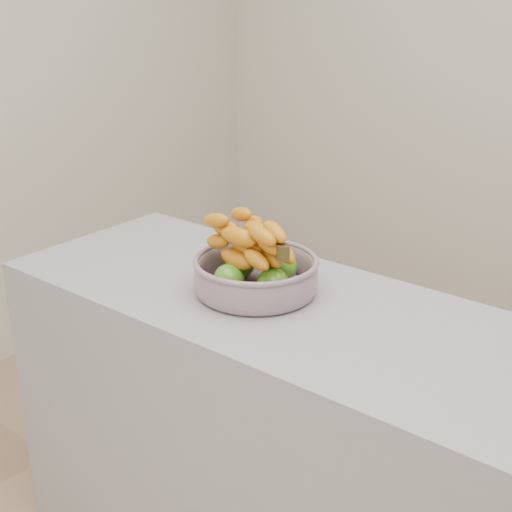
% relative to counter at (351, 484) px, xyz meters
% --- Properties ---
extents(counter, '(2.00, 0.60, 0.90)m').
position_rel_counter_xyz_m(counter, '(0.00, 0.00, 0.00)').
color(counter, '#A3A3AC').
rests_on(counter, ground).
extents(fruit_bowl, '(0.32, 0.32, 0.19)m').
position_rel_counter_xyz_m(fruit_bowl, '(-0.31, -0.00, 0.51)').
color(fruit_bowl, '#A1B0C1').
rests_on(fruit_bowl, counter).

